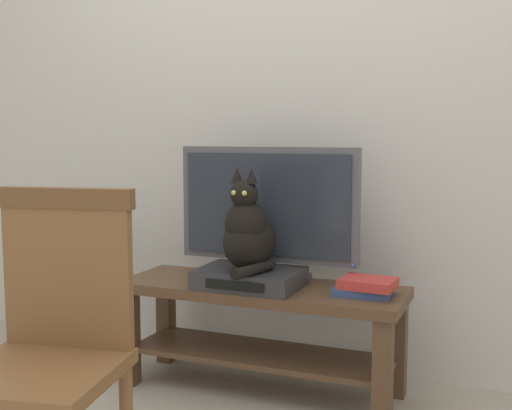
{
  "coord_description": "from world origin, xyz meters",
  "views": [
    {
      "loc": [
        1.0,
        -1.97,
        1.1
      ],
      "look_at": [
        -0.0,
        0.47,
        0.81
      ],
      "focal_mm": 45.34,
      "sensor_mm": 36.0,
      "label": 1
    }
  ],
  "objects_px": {
    "tv_stand": "(260,316)",
    "tv": "(267,211)",
    "wooden_chair": "(52,333)",
    "book_stack": "(365,287)",
    "media_box": "(249,278)",
    "cat": "(248,233)",
    "potted_plant": "(50,278)"
  },
  "relations": [
    {
      "from": "tv_stand",
      "to": "tv",
      "type": "bearing_deg",
      "value": 89.98
    },
    {
      "from": "wooden_chair",
      "to": "book_stack",
      "type": "height_order",
      "value": "wooden_chair"
    },
    {
      "from": "media_box",
      "to": "cat",
      "type": "bearing_deg",
      "value": -85.87
    },
    {
      "from": "tv",
      "to": "media_box",
      "type": "distance_m",
      "value": 0.3
    },
    {
      "from": "tv",
      "to": "cat",
      "type": "xyz_separation_m",
      "value": [
        -0.03,
        -0.15,
        -0.08
      ]
    },
    {
      "from": "media_box",
      "to": "book_stack",
      "type": "relative_size",
      "value": 1.71
    },
    {
      "from": "tv_stand",
      "to": "cat",
      "type": "distance_m",
      "value": 0.37
    },
    {
      "from": "wooden_chair",
      "to": "cat",
      "type": "bearing_deg",
      "value": 79.72
    },
    {
      "from": "cat",
      "to": "potted_plant",
      "type": "height_order",
      "value": "cat"
    },
    {
      "from": "book_stack",
      "to": "tv_stand",
      "type": "bearing_deg",
      "value": 178.38
    },
    {
      "from": "tv_stand",
      "to": "wooden_chair",
      "type": "height_order",
      "value": "wooden_chair"
    },
    {
      "from": "cat",
      "to": "wooden_chair",
      "type": "height_order",
      "value": "cat"
    },
    {
      "from": "tv_stand",
      "to": "book_stack",
      "type": "bearing_deg",
      "value": -1.62
    },
    {
      "from": "tv",
      "to": "potted_plant",
      "type": "xyz_separation_m",
      "value": [
        -1.0,
        -0.21,
        -0.34
      ]
    },
    {
      "from": "tv",
      "to": "cat",
      "type": "distance_m",
      "value": 0.17
    },
    {
      "from": "book_stack",
      "to": "media_box",
      "type": "bearing_deg",
      "value": -175.07
    },
    {
      "from": "tv_stand",
      "to": "potted_plant",
      "type": "bearing_deg",
      "value": -172.58
    },
    {
      "from": "tv_stand",
      "to": "cat",
      "type": "bearing_deg",
      "value": -110.92
    },
    {
      "from": "potted_plant",
      "to": "wooden_chair",
      "type": "bearing_deg",
      "value": -49.7
    },
    {
      "from": "tv",
      "to": "book_stack",
      "type": "distance_m",
      "value": 0.53
    },
    {
      "from": "book_stack",
      "to": "potted_plant",
      "type": "height_order",
      "value": "potted_plant"
    },
    {
      "from": "media_box",
      "to": "book_stack",
      "type": "bearing_deg",
      "value": 4.93
    },
    {
      "from": "cat",
      "to": "potted_plant",
      "type": "relative_size",
      "value": 0.62
    },
    {
      "from": "wooden_chair",
      "to": "book_stack",
      "type": "distance_m",
      "value": 1.24
    },
    {
      "from": "tv_stand",
      "to": "media_box",
      "type": "distance_m",
      "value": 0.18
    },
    {
      "from": "media_box",
      "to": "wooden_chair",
      "type": "distance_m",
      "value": 1.03
    },
    {
      "from": "cat",
      "to": "wooden_chair",
      "type": "distance_m",
      "value": 1.02
    },
    {
      "from": "wooden_chair",
      "to": "potted_plant",
      "type": "relative_size",
      "value": 1.39
    },
    {
      "from": "media_box",
      "to": "potted_plant",
      "type": "xyz_separation_m",
      "value": [
        -0.97,
        -0.08,
        -0.07
      ]
    },
    {
      "from": "media_box",
      "to": "wooden_chair",
      "type": "bearing_deg",
      "value": -100.04
    },
    {
      "from": "media_box",
      "to": "book_stack",
      "type": "xyz_separation_m",
      "value": [
        0.48,
        0.04,
        -0.0
      ]
    },
    {
      "from": "potted_plant",
      "to": "tv_stand",
      "type": "bearing_deg",
      "value": 7.42
    }
  ]
}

